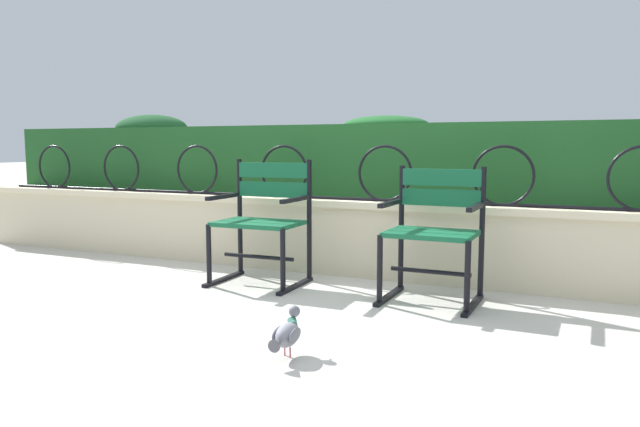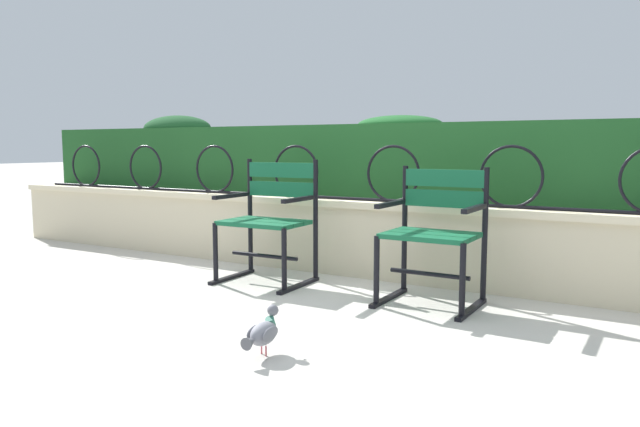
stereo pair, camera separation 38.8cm
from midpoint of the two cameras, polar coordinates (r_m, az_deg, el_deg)
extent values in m
plane|color=#BCB7AD|center=(3.90, 2.15, -8.21)|extent=(60.00, 60.00, 0.00)
cube|color=beige|center=(4.63, 7.37, -2.60)|extent=(7.90, 0.35, 0.53)
cube|color=beige|center=(4.59, 7.42, 0.94)|extent=(7.90, 0.41, 0.05)
cylinder|color=black|center=(4.52, 7.05, 1.33)|extent=(7.35, 0.02, 0.02)
torus|color=black|center=(6.46, -19.81, 4.29)|extent=(0.42, 0.02, 0.42)
torus|color=black|center=(5.84, -14.48, 4.27)|extent=(0.42, 0.02, 0.42)
torus|color=black|center=(5.28, -7.95, 4.20)|extent=(0.42, 0.02, 0.42)
torus|color=black|center=(4.80, 0.00, 4.04)|extent=(0.42, 0.02, 0.42)
torus|color=black|center=(4.43, 9.46, 3.75)|extent=(0.42, 0.02, 0.42)
torus|color=black|center=(4.21, 20.28, 3.30)|extent=(0.42, 0.02, 0.42)
cube|color=#1E5123|center=(4.98, 9.43, 5.00)|extent=(7.74, 0.52, 0.59)
ellipsoid|color=#1C4D25|center=(6.26, -11.75, 7.92)|extent=(0.82, 0.47, 0.26)
ellipsoid|color=#1A4F21|center=(4.97, 9.81, 8.37)|extent=(0.72, 0.47, 0.15)
cube|color=#145B38|center=(4.17, -3.78, -1.09)|extent=(0.59, 0.14, 0.03)
cube|color=#145B38|center=(4.29, -2.80, -0.88)|extent=(0.59, 0.14, 0.03)
cube|color=#145B38|center=(4.40, -1.87, -0.69)|extent=(0.59, 0.14, 0.03)
cube|color=#145B38|center=(4.46, -1.20, 4.16)|extent=(0.58, 0.05, 0.11)
cube|color=#145B38|center=(4.47, -1.20, 2.32)|extent=(0.58, 0.05, 0.11)
cylinder|color=black|center=(4.35, 2.13, -0.71)|extent=(0.04, 0.04, 0.89)
cylinder|color=black|center=(4.02, -0.67, -4.56)|extent=(0.04, 0.04, 0.44)
cube|color=black|center=(4.22, 0.62, -6.90)|extent=(0.05, 0.52, 0.02)
cube|color=black|center=(4.12, 0.63, 1.35)|extent=(0.05, 0.40, 0.03)
cylinder|color=black|center=(4.64, -4.30, -0.27)|extent=(0.04, 0.04, 0.89)
cylinder|color=black|center=(4.33, -7.40, -3.81)|extent=(0.04, 0.04, 0.44)
cube|color=black|center=(4.52, -5.93, -6.04)|extent=(0.05, 0.52, 0.02)
cube|color=black|center=(4.43, -6.02, 1.66)|extent=(0.05, 0.40, 0.03)
cylinder|color=black|center=(4.33, -2.78, -4.06)|extent=(0.55, 0.04, 0.03)
cube|color=#145B38|center=(3.65, 12.70, -2.34)|extent=(0.54, 0.13, 0.03)
cube|color=#145B38|center=(3.77, 13.35, -2.06)|extent=(0.54, 0.13, 0.03)
cube|color=#145B38|center=(3.90, 13.96, -1.80)|extent=(0.54, 0.13, 0.03)
cube|color=#145B38|center=(3.97, 14.54, 3.27)|extent=(0.54, 0.03, 0.11)
cube|color=#145B38|center=(3.98, 14.48, 1.36)|extent=(0.54, 0.03, 0.11)
cylinder|color=black|center=(3.94, 18.16, -2.04)|extent=(0.04, 0.04, 0.86)
cylinder|color=black|center=(3.56, 16.49, -6.26)|extent=(0.04, 0.04, 0.44)
cube|color=black|center=(3.79, 17.12, -8.75)|extent=(0.04, 0.52, 0.02)
cube|color=black|center=(3.68, 17.43, 0.43)|extent=(0.04, 0.40, 0.03)
cylinder|color=black|center=(4.09, 10.76, -1.52)|extent=(0.04, 0.04, 0.86)
cylinder|color=black|center=(3.73, 8.40, -5.50)|extent=(0.04, 0.04, 0.44)
cube|color=black|center=(3.95, 9.42, -7.94)|extent=(0.04, 0.52, 0.02)
cube|color=black|center=(3.84, 9.59, 0.88)|extent=(0.04, 0.40, 0.03)
cylinder|color=black|center=(3.82, 13.26, -5.66)|extent=(0.51, 0.03, 0.03)
ellipsoid|color=gray|center=(2.88, -1.48, -11.40)|extent=(0.12, 0.20, 0.11)
cylinder|color=#2D6B56|center=(2.92, -0.89, -10.38)|extent=(0.05, 0.06, 0.06)
sphere|color=slate|center=(2.93, -0.69, -9.24)|extent=(0.06, 0.06, 0.06)
cone|color=black|center=(2.96, -0.41, -9.18)|extent=(0.02, 0.02, 0.01)
cone|color=#595960|center=(2.78, -2.57, -12.15)|extent=(0.07, 0.09, 0.06)
ellipsoid|color=slate|center=(2.89, -2.34, -11.25)|extent=(0.03, 0.14, 0.07)
ellipsoid|color=slate|center=(2.85, -0.80, -11.48)|extent=(0.03, 0.14, 0.07)
cylinder|color=#C6515B|center=(2.92, -1.71, -12.80)|extent=(0.01, 0.01, 0.05)
cylinder|color=#C6515B|center=(2.89, -1.24, -13.02)|extent=(0.01, 0.01, 0.05)
camera|label=1|loc=(0.19, -87.14, 0.32)|focal=33.63mm
camera|label=2|loc=(0.19, 92.86, -0.32)|focal=33.63mm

